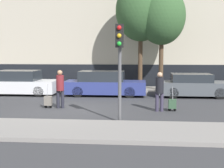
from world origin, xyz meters
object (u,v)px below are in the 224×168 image
(pedestrian_left, at_px, (60,87))
(bare_tree_down_street, at_px, (162,16))
(pedestrian_right, at_px, (160,89))
(bare_tree_near_crossing, at_px, (141,11))
(parked_car_2, at_px, (193,86))
(parked_car_1, at_px, (104,84))
(parked_bicycle, at_px, (114,82))
(trolley_left, at_px, (48,101))
(trolley_right, at_px, (172,104))
(traffic_light, at_px, (120,53))
(parked_car_0, at_px, (21,83))

(pedestrian_left, bearing_deg, bare_tree_down_street, 49.46)
(pedestrian_right, bearing_deg, bare_tree_near_crossing, -91.26)
(parked_car_2, bearing_deg, bare_tree_near_crossing, 140.13)
(parked_car_2, bearing_deg, parked_car_1, -179.61)
(bare_tree_down_street, bearing_deg, pedestrian_right, -94.08)
(parked_bicycle, distance_m, bare_tree_near_crossing, 4.91)
(bare_tree_near_crossing, bearing_deg, parked_car_2, -39.87)
(pedestrian_right, bearing_deg, parked_car_2, -123.04)
(parked_car_2, relative_size, trolley_left, 3.67)
(parked_car_1, bearing_deg, trolley_left, -115.89)
(trolley_left, height_order, trolley_right, trolley_left)
(parked_car_2, relative_size, parked_bicycle, 2.24)
(pedestrian_right, bearing_deg, pedestrian_left, -12.71)
(trolley_left, bearing_deg, bare_tree_down_street, 49.81)
(parked_car_1, relative_size, bare_tree_down_street, 0.72)
(traffic_light, bearing_deg, trolley_left, 142.10)
(parked_car_0, bearing_deg, traffic_light, -47.41)
(parked_car_1, distance_m, trolley_right, 5.62)
(traffic_light, xyz_separation_m, bare_tree_near_crossing, (0.71, 9.33, 2.62))
(parked_car_2, bearing_deg, trolley_left, -149.02)
(parked_bicycle, distance_m, bare_tree_down_street, 5.20)
(trolley_left, distance_m, traffic_light, 4.78)
(parked_car_2, bearing_deg, pedestrian_left, -147.13)
(pedestrian_left, bearing_deg, parked_car_2, 29.66)
(trolley_left, height_order, bare_tree_near_crossing, bare_tree_near_crossing)
(traffic_light, height_order, bare_tree_down_street, bare_tree_down_street)
(pedestrian_right, xyz_separation_m, parked_bicycle, (-2.53, 7.29, -0.45))
(parked_car_2, bearing_deg, trolley_right, -109.53)
(trolley_right, xyz_separation_m, bare_tree_near_crossing, (-1.37, 6.96, 4.78))
(parked_car_2, height_order, trolley_right, parked_car_2)
(parked_car_0, relative_size, parked_car_2, 1.06)
(parked_car_1, height_order, parked_car_2, parked_car_1)
(parked_car_2, xyz_separation_m, pedestrian_left, (-6.50, -4.20, 0.35))
(pedestrian_left, relative_size, pedestrian_right, 1.02)
(bare_tree_near_crossing, bearing_deg, parked_car_0, -160.39)
(parked_car_2, bearing_deg, bare_tree_down_street, 127.68)
(parked_bicycle, bearing_deg, parked_car_0, -152.57)
(parked_car_1, distance_m, bare_tree_near_crossing, 5.49)
(trolley_right, relative_size, bare_tree_down_street, 0.16)
(parked_car_1, xyz_separation_m, parked_bicycle, (0.34, 2.76, -0.17))
(parked_car_2, xyz_separation_m, pedestrian_right, (-2.14, -4.56, 0.32))
(trolley_right, relative_size, bare_tree_near_crossing, 0.15)
(bare_tree_near_crossing, xyz_separation_m, bare_tree_down_street, (1.30, -0.33, -0.39))
(parked_bicycle, bearing_deg, bare_tree_down_street, -10.89)
(parked_car_0, bearing_deg, parked_bicycle, 27.43)
(parked_car_0, distance_m, traffic_light, 9.46)
(trolley_right, bearing_deg, bare_tree_down_street, 90.57)
(pedestrian_right, distance_m, parked_bicycle, 7.73)
(pedestrian_right, bearing_deg, trolley_right, 179.92)
(pedestrian_right, distance_m, trolley_right, 0.84)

